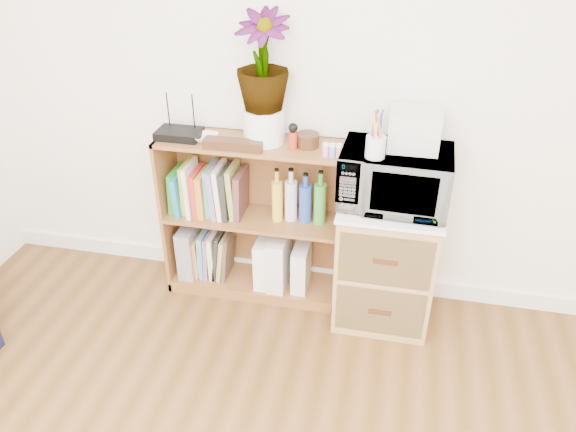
% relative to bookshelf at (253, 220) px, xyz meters
% --- Properties ---
extents(skirting_board, '(4.00, 0.02, 0.10)m').
position_rel_bookshelf_xyz_m(skirting_board, '(0.35, 0.14, -0.42)').
color(skirting_board, white).
rests_on(skirting_board, ground).
extents(bookshelf, '(1.00, 0.30, 0.95)m').
position_rel_bookshelf_xyz_m(bookshelf, '(0.00, 0.00, 0.00)').
color(bookshelf, brown).
rests_on(bookshelf, ground).
extents(wicker_unit, '(0.50, 0.45, 0.70)m').
position_rel_bookshelf_xyz_m(wicker_unit, '(0.75, -0.08, -0.12)').
color(wicker_unit, '#9E7542').
rests_on(wicker_unit, ground).
extents(microwave, '(0.54, 0.38, 0.29)m').
position_rel_bookshelf_xyz_m(microwave, '(0.75, -0.08, 0.39)').
color(microwave, silver).
rests_on(microwave, wicker_unit).
extents(pen_cup, '(0.09, 0.09, 0.10)m').
position_rel_bookshelf_xyz_m(pen_cup, '(0.65, -0.18, 0.59)').
color(pen_cup, silver).
rests_on(pen_cup, microwave).
extents(small_appliance, '(0.24, 0.20, 0.19)m').
position_rel_bookshelf_xyz_m(small_appliance, '(0.82, -0.04, 0.63)').
color(small_appliance, silver).
rests_on(small_appliance, microwave).
extents(router, '(0.23, 0.16, 0.04)m').
position_rel_bookshelf_xyz_m(router, '(-0.38, -0.02, 0.50)').
color(router, black).
rests_on(router, bookshelf).
extents(white_bowl, '(0.13, 0.13, 0.03)m').
position_rel_bookshelf_xyz_m(white_bowl, '(-0.23, -0.03, 0.49)').
color(white_bowl, white).
rests_on(white_bowl, bookshelf).
extents(plant_pot, '(0.21, 0.21, 0.18)m').
position_rel_bookshelf_xyz_m(plant_pot, '(0.07, 0.02, 0.56)').
color(plant_pot, white).
rests_on(plant_pot, bookshelf).
extents(potted_plant, '(0.27, 0.27, 0.48)m').
position_rel_bookshelf_xyz_m(potted_plant, '(0.07, 0.02, 0.89)').
color(potted_plant, '#2B6729').
rests_on(potted_plant, plant_pot).
extents(trinket_box, '(0.30, 0.08, 0.05)m').
position_rel_bookshelf_xyz_m(trinket_box, '(-0.06, -0.10, 0.50)').
color(trinket_box, '#341F0E').
rests_on(trinket_box, bookshelf).
extents(kokeshi_doll, '(0.04, 0.04, 0.09)m').
position_rel_bookshelf_xyz_m(kokeshi_doll, '(0.23, -0.04, 0.52)').
color(kokeshi_doll, '#A62A14').
rests_on(kokeshi_doll, bookshelf).
extents(wooden_bowl, '(0.12, 0.12, 0.07)m').
position_rel_bookshelf_xyz_m(wooden_bowl, '(0.30, 0.01, 0.51)').
color(wooden_bowl, '#35200E').
rests_on(wooden_bowl, bookshelf).
extents(paint_jars, '(0.11, 0.04, 0.06)m').
position_rel_bookshelf_xyz_m(paint_jars, '(0.44, -0.09, 0.50)').
color(paint_jars, '#CA7085').
rests_on(paint_jars, bookshelf).
extents(file_box, '(0.09, 0.25, 0.31)m').
position_rel_bookshelf_xyz_m(file_box, '(-0.40, 0.00, -0.25)').
color(file_box, gray).
rests_on(file_box, bookshelf).
extents(magazine_holder_left, '(0.09, 0.23, 0.29)m').
position_rel_bookshelf_xyz_m(magazine_holder_left, '(0.07, -0.01, -0.26)').
color(magazine_holder_left, white).
rests_on(magazine_holder_left, bookshelf).
extents(magazine_holder_mid, '(0.10, 0.26, 0.32)m').
position_rel_bookshelf_xyz_m(magazine_holder_mid, '(0.15, -0.01, -0.24)').
color(magazine_holder_mid, silver).
rests_on(magazine_holder_mid, bookshelf).
extents(magazine_holder_right, '(0.09, 0.22, 0.27)m').
position_rel_bookshelf_xyz_m(magazine_holder_right, '(0.28, -0.01, -0.27)').
color(magazine_holder_right, silver).
rests_on(magazine_holder_right, bookshelf).
extents(cookbooks, '(0.42, 0.20, 0.30)m').
position_rel_bookshelf_xyz_m(cookbooks, '(-0.25, -0.00, 0.16)').
color(cookbooks, '#217F22').
rests_on(cookbooks, bookshelf).
extents(liquor_bottles, '(0.29, 0.07, 0.30)m').
position_rel_bookshelf_xyz_m(liquor_bottles, '(0.26, 0.00, 0.17)').
color(liquor_bottles, yellow).
rests_on(liquor_bottles, bookshelf).
extents(lower_books, '(0.22, 0.19, 0.30)m').
position_rel_bookshelf_xyz_m(lower_books, '(-0.25, 0.00, -0.27)').
color(lower_books, orange).
rests_on(lower_books, bookshelf).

